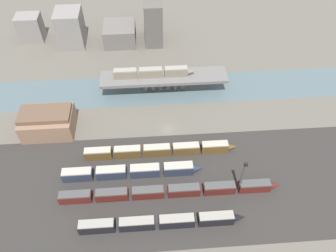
{
  "coord_description": "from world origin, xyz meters",
  "views": [
    {
      "loc": [
        -5.5,
        -79.58,
        91.32
      ],
      "look_at": [
        0.0,
        -0.87,
        2.87
      ],
      "focal_mm": 35.0,
      "sensor_mm": 36.0,
      "label": 1
    }
  ],
  "objects_px": {
    "train_on_bridge": "(153,73)",
    "signal_tower": "(242,177)",
    "train_yard_near": "(161,222)",
    "train_yard_far": "(132,171)",
    "train_yard_mid": "(170,191)",
    "warehouse_building": "(48,122)",
    "train_yard_outer": "(160,150)"
  },
  "relations": [
    {
      "from": "warehouse_building",
      "to": "train_yard_near",
      "type": "bearing_deg",
      "value": -46.08
    },
    {
      "from": "train_on_bridge",
      "to": "warehouse_building",
      "type": "xyz_separation_m",
      "value": [
        -39.01,
        -19.48,
        -4.6
      ]
    },
    {
      "from": "train_yard_far",
      "to": "warehouse_building",
      "type": "distance_m",
      "value": 37.35
    },
    {
      "from": "train_yard_near",
      "to": "train_yard_far",
      "type": "relative_size",
      "value": 1.06
    },
    {
      "from": "train_yard_near",
      "to": "train_on_bridge",
      "type": "bearing_deg",
      "value": 89.6
    },
    {
      "from": "train_yard_mid",
      "to": "train_yard_far",
      "type": "height_order",
      "value": "train_yard_far"
    },
    {
      "from": "train_on_bridge",
      "to": "train_yard_near",
      "type": "bearing_deg",
      "value": -90.4
    },
    {
      "from": "train_yard_outer",
      "to": "train_yard_near",
      "type": "bearing_deg",
      "value": -92.28
    },
    {
      "from": "train_on_bridge",
      "to": "train_yard_near",
      "type": "height_order",
      "value": "train_on_bridge"
    },
    {
      "from": "signal_tower",
      "to": "train_on_bridge",
      "type": "bearing_deg",
      "value": 116.74
    },
    {
      "from": "train_yard_far",
      "to": "train_yard_outer",
      "type": "xyz_separation_m",
      "value": [
        9.5,
        8.07,
        -0.01
      ]
    },
    {
      "from": "train_on_bridge",
      "to": "train_yard_outer",
      "type": "height_order",
      "value": "train_on_bridge"
    },
    {
      "from": "train_yard_mid",
      "to": "train_yard_outer",
      "type": "relative_size",
      "value": 1.32
    },
    {
      "from": "train_yard_near",
      "to": "warehouse_building",
      "type": "xyz_separation_m",
      "value": [
        -38.6,
        40.07,
        2.46
      ]
    },
    {
      "from": "train_yard_near",
      "to": "signal_tower",
      "type": "bearing_deg",
      "value": 22.15
    },
    {
      "from": "train_yard_near",
      "to": "signal_tower",
      "type": "relative_size",
      "value": 3.37
    },
    {
      "from": "train_yard_mid",
      "to": "signal_tower",
      "type": "height_order",
      "value": "signal_tower"
    },
    {
      "from": "train_yard_near",
      "to": "train_yard_far",
      "type": "height_order",
      "value": "train_yard_far"
    },
    {
      "from": "train_on_bridge",
      "to": "train_yard_mid",
      "type": "xyz_separation_m",
      "value": [
        2.95,
        -49.45,
        -7.2
      ]
    },
    {
      "from": "train_yard_near",
      "to": "train_yard_outer",
      "type": "bearing_deg",
      "value": 87.72
    },
    {
      "from": "train_on_bridge",
      "to": "train_yard_mid",
      "type": "relative_size",
      "value": 0.47
    },
    {
      "from": "train_yard_near",
      "to": "train_yard_mid",
      "type": "distance_m",
      "value": 10.65
    },
    {
      "from": "train_yard_far",
      "to": "signal_tower",
      "type": "relative_size",
      "value": 3.18
    },
    {
      "from": "train_on_bridge",
      "to": "signal_tower",
      "type": "height_order",
      "value": "signal_tower"
    },
    {
      "from": "train_on_bridge",
      "to": "warehouse_building",
      "type": "relative_size",
      "value": 1.77
    },
    {
      "from": "train_yard_near",
      "to": "train_yard_far",
      "type": "distance_m",
      "value": 20.02
    },
    {
      "from": "train_yard_outer",
      "to": "signal_tower",
      "type": "bearing_deg",
      "value": -33.38
    },
    {
      "from": "train_yard_far",
      "to": "warehouse_building",
      "type": "xyz_separation_m",
      "value": [
        -30.14,
        21.92,
        2.43
      ]
    },
    {
      "from": "train_yard_outer",
      "to": "warehouse_building",
      "type": "xyz_separation_m",
      "value": [
        -39.64,
        13.85,
        2.43
      ]
    },
    {
      "from": "train_yard_far",
      "to": "train_yard_outer",
      "type": "height_order",
      "value": "train_yard_far"
    },
    {
      "from": "train_on_bridge",
      "to": "signal_tower",
      "type": "distance_m",
      "value": 55.21
    },
    {
      "from": "train_yard_near",
      "to": "train_yard_mid",
      "type": "relative_size",
      "value": 0.7
    }
  ]
}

